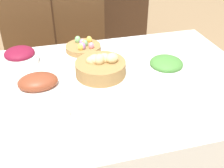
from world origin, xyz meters
TOP-DOWN VIEW (x-y plane):
  - dining_table at (0.00, 0.00)m, footprint 1.59×1.09m
  - chair_far_center at (-0.00, 0.90)m, footprint 0.43×0.43m
  - chair_far_left at (-0.44, 0.90)m, footprint 0.46×0.46m
  - sideboard at (0.18, 1.82)m, footprint 1.34×0.44m
  - bread_basket at (-0.03, 0.09)m, footprint 0.28×0.28m
  - egg_basket at (-0.07, 0.41)m, footprint 0.22×0.22m
  - ham_platter at (-0.38, 0.05)m, footprint 0.32×0.22m
  - green_salad_bowl at (0.32, 0.00)m, footprint 0.21×0.21m
  - beet_salad_bowl at (-0.47, 0.34)m, footprint 0.21×0.21m
  - dinner_plate at (-0.01, -0.36)m, footprint 0.25×0.25m
  - fork at (-0.16, -0.36)m, footprint 0.02×0.17m
  - knife at (0.14, -0.36)m, footprint 0.02×0.17m
  - spoon at (0.17, -0.36)m, footprint 0.02×0.17m
  - drinking_cup at (0.24, -0.18)m, footprint 0.07×0.07m
  - butter_dish at (-0.32, -0.19)m, footprint 0.13×0.08m

SIDE VIEW (x-z plane):
  - dining_table at x=0.00m, z-range 0.00..0.75m
  - sideboard at x=0.18m, z-range 0.00..0.98m
  - chair_far_center at x=0.00m, z-range 0.03..0.98m
  - chair_far_left at x=-0.44m, z-range 0.03..0.98m
  - fork at x=-0.16m, z-range 0.75..0.75m
  - knife at x=0.14m, z-range 0.75..0.75m
  - spoon at x=0.17m, z-range 0.75..0.75m
  - dinner_plate at x=-0.01m, z-range 0.75..0.76m
  - butter_dish at x=-0.32m, z-range 0.75..0.78m
  - egg_basket at x=-0.07m, z-range 0.73..0.81m
  - ham_platter at x=-0.38m, z-range 0.73..0.81m
  - beet_salad_bowl at x=-0.47m, z-range 0.74..0.84m
  - green_salad_bowl at x=0.32m, z-range 0.74..0.84m
  - drinking_cup at x=0.24m, z-range 0.75..0.84m
  - bread_basket at x=-0.03m, z-range 0.73..0.86m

